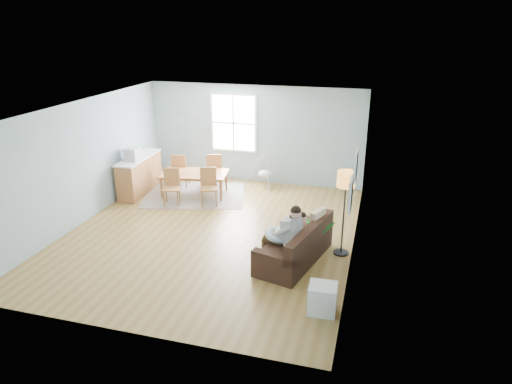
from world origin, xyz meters
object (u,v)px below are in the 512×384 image
(dining_table, at_px, (194,184))
(counter, at_px, (140,174))
(chair_sw, at_px, (172,185))
(storage_cube, at_px, (322,299))
(sofa, at_px, (297,248))
(toddler, at_px, (298,226))
(chair_se, at_px, (209,184))
(father, at_px, (285,233))
(monitor, at_px, (132,154))
(chair_nw, at_px, (180,168))
(floor_lamp, at_px, (346,186))
(baby_swing, at_px, (265,173))
(chair_ne, at_px, (214,168))

(dining_table, height_order, counter, counter)
(chair_sw, bearing_deg, storage_cube, -39.78)
(sofa, relative_size, toddler, 2.75)
(dining_table, height_order, chair_se, chair_se)
(father, bearing_deg, monitor, 151.34)
(storage_cube, distance_m, dining_table, 5.77)
(storage_cube, height_order, chair_nw, chair_nw)
(father, distance_m, storage_cube, 1.60)
(dining_table, distance_m, chair_nw, 0.82)
(chair_se, height_order, monitor, monitor)
(floor_lamp, bearing_deg, storage_cube, -93.07)
(chair_se, height_order, chair_nw, chair_se)
(storage_cube, xyz_separation_m, chair_se, (-3.32, 3.74, 0.29))
(counter, distance_m, baby_swing, 3.34)
(toddler, bearing_deg, floor_lamp, 21.88)
(toddler, distance_m, monitor, 5.10)
(floor_lamp, relative_size, baby_swing, 1.59)
(monitor, bearing_deg, father, -28.66)
(sofa, bearing_deg, counter, 151.50)
(storage_cube, distance_m, chair_nw, 6.56)
(floor_lamp, xyz_separation_m, chair_sw, (-4.31, 1.48, -0.90))
(dining_table, height_order, chair_sw, chair_sw)
(toddler, relative_size, floor_lamp, 0.44)
(father, bearing_deg, floor_lamp, 37.64)
(toddler, bearing_deg, chair_ne, 131.75)
(sofa, bearing_deg, chair_ne, 130.38)
(chair_nw, height_order, monitor, monitor)
(father, distance_m, chair_sw, 4.02)
(dining_table, bearing_deg, storage_cube, -56.55)
(baby_swing, bearing_deg, father, -70.47)
(chair_sw, height_order, counter, counter)
(sofa, xyz_separation_m, baby_swing, (-1.62, 3.82, 0.12))
(sofa, height_order, chair_nw, chair_nw)
(chair_se, xyz_separation_m, baby_swing, (1.02, 1.59, -0.14))
(sofa, xyz_separation_m, floor_lamp, (0.79, 0.52, 1.14))
(floor_lamp, distance_m, chair_nw, 5.44)
(floor_lamp, distance_m, chair_sw, 4.65)
(storage_cube, bearing_deg, baby_swing, 113.39)
(dining_table, bearing_deg, sofa, -49.48)
(chair_se, bearing_deg, baby_swing, 57.45)
(father, xyz_separation_m, chair_sw, (-3.34, 2.23, -0.15))
(toddler, height_order, chair_nw, toddler)
(chair_sw, bearing_deg, chair_nw, 104.89)
(chair_sw, distance_m, monitor, 1.34)
(chair_ne, xyz_separation_m, monitor, (-1.74, -1.23, 0.59))
(father, relative_size, chair_nw, 1.35)
(father, relative_size, monitor, 3.64)
(father, distance_m, floor_lamp, 1.44)
(baby_swing, bearing_deg, monitor, -152.45)
(storage_cube, bearing_deg, toddler, 112.67)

